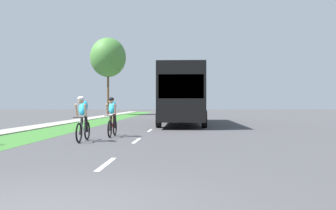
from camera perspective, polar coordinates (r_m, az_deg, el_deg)
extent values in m
plane|color=#424244|center=(24.51, -1.43, -2.88)|extent=(120.00, 120.00, 0.00)
cube|color=#38722D|center=(25.26, -11.96, -2.78)|extent=(2.43, 70.00, 0.01)
cube|color=#9E998E|center=(25.81, -16.09, -2.72)|extent=(1.40, 70.00, 0.10)
cube|color=white|center=(8.34, -9.47, -8.92)|extent=(0.12, 1.80, 0.01)
cube|color=white|center=(13.32, -4.86, -5.48)|extent=(0.12, 1.80, 0.01)
cube|color=white|center=(18.36, -2.79, -3.91)|extent=(0.12, 1.80, 0.01)
cube|color=white|center=(23.43, -1.62, -3.01)|extent=(0.12, 1.80, 0.01)
cube|color=white|center=(28.50, -0.86, -2.43)|extent=(0.12, 1.80, 0.01)
cube|color=white|center=(33.58, -0.33, -2.03)|extent=(0.12, 1.80, 0.01)
cube|color=white|center=(38.66, 0.05, -1.73)|extent=(0.12, 1.80, 0.01)
cube|color=white|center=(43.74, 0.35, -1.50)|extent=(0.12, 1.80, 0.01)
cube|color=white|center=(48.83, 0.59, -1.32)|extent=(0.12, 1.80, 0.01)
cube|color=white|center=(53.91, 0.78, -1.17)|extent=(0.12, 1.80, 0.01)
torus|color=black|center=(13.86, -12.33, -3.87)|extent=(0.06, 0.68, 0.68)
torus|color=black|center=(12.86, -13.53, -4.19)|extent=(0.06, 0.68, 0.68)
cylinder|color=#A5A8AD|center=(13.25, -13.03, -3.28)|extent=(0.04, 0.59, 0.43)
cylinder|color=#A5A8AD|center=(13.52, -12.71, -2.78)|extent=(0.04, 0.04, 0.55)
cylinder|color=#A5A8AD|center=(13.28, -12.97, -1.84)|extent=(0.03, 0.55, 0.03)
cylinder|color=black|center=(12.85, -13.51, -1.87)|extent=(0.42, 0.02, 0.02)
ellipsoid|color=#26A5CC|center=(13.34, -12.89, -0.42)|extent=(0.30, 0.54, 0.63)
sphere|color=tan|center=(13.07, -13.22, 0.62)|extent=(0.20, 0.20, 0.20)
ellipsoid|color=white|center=(13.07, -13.22, 0.97)|extent=(0.24, 0.28, 0.16)
cylinder|color=tan|center=(13.12, -13.89, -0.78)|extent=(0.07, 0.26, 0.45)
cylinder|color=tan|center=(13.03, -12.54, -0.78)|extent=(0.07, 0.26, 0.45)
cylinder|color=black|center=(13.47, -13.21, -3.22)|extent=(0.10, 0.30, 0.60)
cylinder|color=black|center=(13.36, -12.44, -2.82)|extent=(0.10, 0.25, 0.61)
torus|color=black|center=(15.60, -8.18, -3.41)|extent=(0.06, 0.68, 0.68)
torus|color=black|center=(14.58, -8.95, -3.66)|extent=(0.06, 0.68, 0.68)
cylinder|color=maroon|center=(14.98, -8.62, -2.87)|extent=(0.04, 0.59, 0.43)
cylinder|color=maroon|center=(15.25, -8.42, -2.44)|extent=(0.04, 0.04, 0.55)
cylinder|color=maroon|center=(15.02, -8.59, -1.60)|extent=(0.03, 0.55, 0.03)
cylinder|color=black|center=(14.58, -8.93, -1.62)|extent=(0.42, 0.02, 0.02)
ellipsoid|color=#26A5CC|center=(15.08, -8.54, -0.34)|extent=(0.30, 0.54, 0.63)
sphere|color=tan|center=(14.80, -8.75, 0.58)|extent=(0.20, 0.20, 0.20)
ellipsoid|color=black|center=(14.80, -8.75, 0.89)|extent=(0.24, 0.28, 0.16)
cylinder|color=tan|center=(14.84, -9.35, -0.66)|extent=(0.07, 0.26, 0.45)
cylinder|color=tan|center=(14.77, -8.14, -0.66)|extent=(0.07, 0.26, 0.45)
cylinder|color=black|center=(15.20, -8.85, -2.82)|extent=(0.10, 0.30, 0.60)
cylinder|color=black|center=(15.10, -8.14, -2.46)|extent=(0.10, 0.25, 0.61)
cube|color=black|center=(24.11, 2.16, 1.66)|extent=(2.50, 11.60, 3.10)
cube|color=#1E2833|center=(24.13, 2.16, 2.61)|extent=(2.52, 10.67, 0.64)
cube|color=#1E2833|center=(18.36, 2.01, 2.89)|extent=(2.25, 0.06, 1.20)
cylinder|color=black|center=(20.41, -1.44, -2.15)|extent=(0.28, 0.96, 0.96)
cylinder|color=black|center=(20.38, 5.59, -2.16)|extent=(0.28, 0.96, 0.96)
cylinder|color=black|center=(27.35, -0.41, -1.55)|extent=(0.28, 0.96, 0.96)
cylinder|color=black|center=(27.33, 4.83, -1.55)|extent=(0.28, 0.96, 0.96)
cube|color=maroon|center=(42.11, 2.51, -0.60)|extent=(1.96, 5.10, 0.76)
cube|color=maroon|center=(41.34, 2.51, 0.22)|extent=(1.80, 1.78, 0.64)
cube|color=#1E2833|center=(40.62, 2.51, 0.19)|extent=(1.67, 0.08, 0.52)
cube|color=maroon|center=(43.13, 1.32, -0.18)|extent=(0.08, 2.81, 0.40)
cube|color=maroon|center=(43.13, 3.71, -0.18)|extent=(0.08, 2.81, 0.40)
cube|color=maroon|center=(44.61, 2.52, -0.16)|extent=(1.80, 0.08, 0.40)
cylinder|color=black|center=(40.60, 1.13, -1.11)|extent=(0.26, 0.76, 0.76)
cylinder|color=black|center=(40.59, 3.89, -1.11)|extent=(0.26, 0.76, 0.76)
cylinder|color=black|center=(43.66, 1.23, -1.01)|extent=(0.26, 0.76, 0.76)
cylinder|color=black|center=(43.65, 3.80, -1.01)|extent=(0.26, 0.76, 0.76)
cube|color=silver|center=(55.19, -0.61, -0.31)|extent=(1.90, 4.70, 1.00)
cube|color=silver|center=(55.39, -0.59, 0.44)|extent=(1.71, 2.91, 0.52)
cube|color=#1E2833|center=(54.13, -0.67, 0.32)|extent=(1.56, 0.08, 0.44)
cylinder|color=black|center=(53.85, -1.70, -0.80)|extent=(0.25, 0.72, 0.72)
cylinder|color=black|center=(53.74, 0.32, -0.80)|extent=(0.25, 0.72, 0.72)
cylinder|color=black|center=(56.66, -1.49, -0.75)|extent=(0.25, 0.72, 0.72)
cylinder|color=black|center=(56.56, 0.44, -0.75)|extent=(0.25, 0.72, 0.72)
cylinder|color=brown|center=(44.26, -9.20, 1.80)|extent=(0.24, 0.24, 5.09)
ellipsoid|color=#478438|center=(44.58, -9.20, 7.24)|extent=(4.20, 4.20, 4.62)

